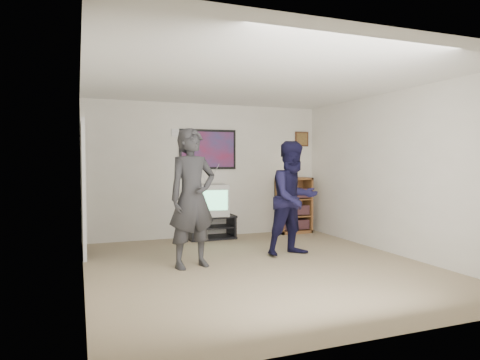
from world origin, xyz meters
TOP-DOWN VIEW (x-y plane):
  - room_shell at (0.00, 0.35)m, footprint 4.51×5.00m
  - media_stand at (-0.02, 2.23)m, footprint 0.87×0.49m
  - crt_television at (-0.07, 2.23)m, footprint 0.74×0.65m
  - bookshelf at (1.72, 2.28)m, footprint 0.67×0.38m
  - table_lamp at (1.69, 2.24)m, footprint 0.23×0.23m
  - person_tall at (-0.86, 0.30)m, footprint 0.77×0.60m
  - person_short at (0.77, 0.49)m, footprint 0.93×0.78m
  - controller_left at (-0.85, 0.56)m, footprint 0.05×0.13m
  - controller_right at (0.78, 0.73)m, footprint 0.05×0.12m
  - poster at (0.00, 2.48)m, footprint 1.10×0.03m
  - air_vent at (-0.55, 2.48)m, footprint 0.28×0.02m
  - small_picture at (2.00, 2.48)m, footprint 0.30×0.03m
  - doorway at (-2.23, 1.60)m, footprint 0.03×0.85m

SIDE VIEW (x-z plane):
  - media_stand at x=-0.02m, z-range 0.00..0.43m
  - bookshelf at x=1.72m, z-range 0.00..1.10m
  - crt_television at x=-0.07m, z-range 0.43..1.00m
  - person_short at x=0.77m, z-range 0.00..1.74m
  - person_tall at x=-0.86m, z-range 0.00..1.87m
  - controller_right at x=0.78m, z-range 0.94..0.98m
  - doorway at x=-2.23m, z-range 0.00..2.00m
  - controller_left at x=-0.85m, z-range 1.21..1.25m
  - room_shell at x=0.00m, z-range 0.00..2.50m
  - table_lamp at x=1.69m, z-range 1.10..1.47m
  - poster at x=0.00m, z-range 1.27..2.02m
  - small_picture at x=2.00m, z-range 1.73..2.03m
  - air_vent at x=-0.55m, z-range 1.88..2.02m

